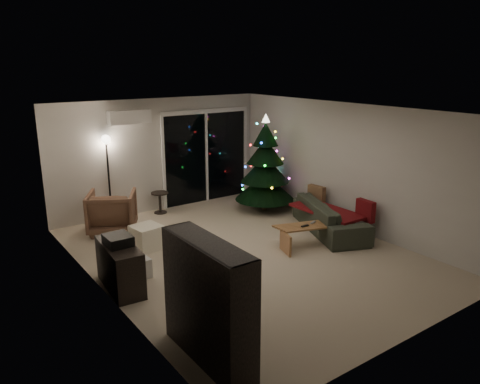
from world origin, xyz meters
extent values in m
plane|color=beige|center=(0.00, 0.00, 0.00)|extent=(6.50, 6.50, 0.00)
plane|color=white|center=(0.00, 0.00, 2.50)|extent=(6.50, 6.50, 0.00)
cube|color=silver|center=(0.00, 3.25, 1.25)|extent=(5.00, 0.02, 2.50)
cube|color=silver|center=(0.00, -3.25, 1.25)|extent=(5.00, 0.02, 2.50)
cube|color=silver|center=(-2.50, 0.00, 1.25)|extent=(0.02, 6.50, 2.50)
cube|color=silver|center=(2.50, 0.00, 1.25)|extent=(0.02, 6.50, 2.50)
cube|color=black|center=(1.20, 3.23, 1.05)|extent=(2.20, 0.02, 2.10)
cube|color=white|center=(-0.70, 3.13, 2.15)|extent=(0.90, 0.22, 0.28)
cube|color=#3F3833|center=(1.20, 3.75, -0.05)|extent=(2.60, 1.00, 0.10)
cube|color=white|center=(1.20, 4.15, 0.50)|extent=(2.20, 0.06, 1.00)
cube|color=black|center=(-2.25, 0.06, 0.35)|extent=(0.50, 1.14, 0.69)
cube|color=black|center=(-2.25, 0.06, 0.76)|extent=(0.35, 0.41, 0.15)
imported|color=brown|center=(-1.46, 2.44, 0.41)|extent=(1.21, 1.22, 0.83)
cube|color=white|center=(-1.29, 1.24, 0.22)|extent=(0.54, 0.54, 0.43)
cube|color=silver|center=(-1.94, 0.26, 0.15)|extent=(0.44, 0.34, 0.31)
cube|color=silver|center=(-0.72, 0.54, 0.15)|extent=(0.44, 0.34, 0.30)
cylinder|color=black|center=(-0.17, 2.98, 0.24)|extent=(0.48, 0.48, 0.47)
cylinder|color=black|center=(-1.21, 3.19, 0.88)|extent=(0.28, 0.28, 1.75)
imported|color=#2D3528|center=(2.05, -0.04, 0.31)|extent=(1.55, 2.25, 0.61)
cube|color=maroon|center=(1.95, -0.04, 0.44)|extent=(0.65, 1.51, 0.05)
cube|color=brown|center=(2.30, 0.61, 0.55)|extent=(0.16, 0.41, 0.40)
cube|color=maroon|center=(2.30, -0.69, 0.55)|extent=(0.15, 0.41, 0.40)
cube|color=black|center=(1.07, -0.36, 0.41)|extent=(0.16, 0.05, 0.02)
cube|color=slate|center=(1.32, -0.31, 0.41)|extent=(0.15, 0.09, 0.02)
cone|color=black|center=(1.88, 1.83, 1.08)|extent=(1.69, 1.69, 2.17)
camera|label=1|loc=(-4.49, -6.13, 3.26)|focal=35.00mm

